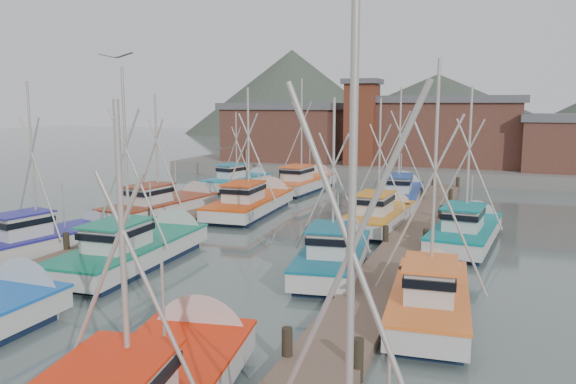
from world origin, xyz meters
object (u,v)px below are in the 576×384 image
(boat_8, at_px, (253,203))
(boat_12, at_px, (305,182))
(boat_4, at_px, (140,248))
(lookout_tower, at_px, (362,121))

(boat_8, height_order, boat_12, boat_12)
(boat_4, relative_size, boat_8, 0.97)
(lookout_tower, relative_size, boat_12, 0.83)
(boat_4, bearing_deg, boat_12, 87.70)
(boat_4, bearing_deg, lookout_tower, 83.92)
(boat_8, bearing_deg, boat_12, 86.72)
(lookout_tower, distance_m, boat_4, 34.96)
(boat_4, height_order, boat_12, boat_12)
(lookout_tower, distance_m, boat_8, 22.21)
(lookout_tower, relative_size, boat_4, 0.87)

